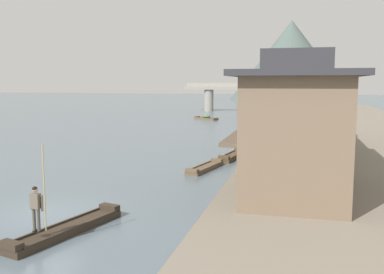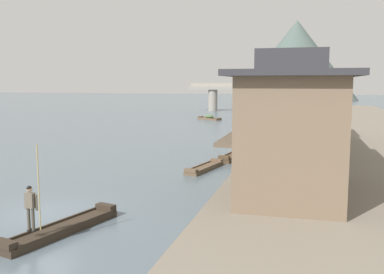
# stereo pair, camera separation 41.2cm
# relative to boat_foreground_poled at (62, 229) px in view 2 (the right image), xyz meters

# --- Properties ---
(ground_plane) EXTENTS (400.00, 400.00, 0.00)m
(ground_plane) POSITION_rel_boat_foreground_poled_xyz_m (-2.10, 1.88, -0.16)
(ground_plane) COLOR slate
(riverbank_right) EXTENTS (18.00, 110.00, 0.62)m
(riverbank_right) POSITION_rel_boat_foreground_poled_xyz_m (13.79, 31.88, 0.15)
(riverbank_right) COLOR slate
(riverbank_right) RESTS_ON ground
(boat_foreground_poled) EXTENTS (2.25, 5.25, 0.49)m
(boat_foreground_poled) POSITION_rel_boat_foreground_poled_xyz_m (0.00, 0.00, 0.00)
(boat_foreground_poled) COLOR #33281E
(boat_foreground_poled) RESTS_ON ground
(boatman_person) EXTENTS (0.57, 0.27, 3.04)m
(boatman_person) POSITION_rel_boat_foreground_poled_xyz_m (-0.34, -1.32, 1.34)
(boatman_person) COLOR black
(boatman_person) RESTS_ON boat_foreground_poled
(boat_moored_nearest) EXTENTS (1.72, 4.29, 0.40)m
(boat_moored_nearest) POSITION_rel_boat_foreground_poled_xyz_m (2.47, 12.73, -0.02)
(boat_moored_nearest) COLOR brown
(boat_moored_nearest) RESTS_ON ground
(boat_moored_second) EXTENTS (1.24, 3.86, 0.73)m
(boat_moored_second) POSITION_rel_boat_foreground_poled_xyz_m (3.00, 31.70, 0.11)
(boat_moored_second) COLOR brown
(boat_moored_second) RESTS_ON ground
(boat_moored_third) EXTENTS (4.17, 3.28, 0.77)m
(boat_moored_third) POSITION_rel_boat_foreground_poled_xyz_m (-5.59, 50.01, 0.12)
(boat_moored_third) COLOR brown
(boat_moored_third) RESTS_ON ground
(boat_moored_far) EXTENTS (2.03, 4.05, 0.40)m
(boat_moored_far) POSITION_rel_boat_foreground_poled_xyz_m (3.32, 53.20, -0.02)
(boat_moored_far) COLOR #232326
(boat_moored_far) RESTS_ON ground
(boat_midriver_drifting) EXTENTS (1.46, 4.32, 0.52)m
(boat_midriver_drifting) POSITION_rel_boat_foreground_poled_xyz_m (3.52, 17.28, 0.02)
(boat_midriver_drifting) COLOR brown
(boat_midriver_drifting) RESTS_ON ground
(boat_midriver_upstream) EXTENTS (1.87, 5.70, 0.77)m
(boat_midriver_upstream) POSITION_rel_boat_foreground_poled_xyz_m (2.68, 41.25, 0.09)
(boat_midriver_upstream) COLOR brown
(boat_midriver_upstream) RESTS_ON ground
(house_waterfront_nearest) EXTENTS (5.32, 7.57, 6.14)m
(house_waterfront_nearest) POSITION_rel_boat_foreground_poled_xyz_m (8.10, 5.35, 3.47)
(house_waterfront_nearest) COLOR #75604C
(house_waterfront_nearest) RESTS_ON riverbank_right
(house_waterfront_second) EXTENTS (5.50, 6.52, 6.14)m
(house_waterfront_second) POSITION_rel_boat_foreground_poled_xyz_m (8.19, 11.96, 3.47)
(house_waterfront_second) COLOR gray
(house_waterfront_second) RESTS_ON riverbank_right
(house_waterfront_tall) EXTENTS (5.16, 7.75, 6.14)m
(house_waterfront_tall) POSITION_rel_boat_foreground_poled_xyz_m (8.02, 18.83, 3.47)
(house_waterfront_tall) COLOR gray
(house_waterfront_tall) RESTS_ON riverbank_right
(house_waterfront_narrow) EXTENTS (5.38, 6.53, 6.14)m
(house_waterfront_narrow) POSITION_rel_boat_foreground_poled_xyz_m (8.13, 26.26, 3.47)
(house_waterfront_narrow) COLOR gray
(house_waterfront_narrow) RESTS_ON riverbank_right
(stone_bridge) EXTENTS (23.97, 2.40, 5.56)m
(stone_bridge) POSITION_rel_boat_foreground_poled_xyz_m (-2.10, 69.77, 3.45)
(stone_bridge) COLOR gray
(stone_bridge) RESTS_ON ground
(hill_far_west) EXTENTS (39.58, 39.58, 25.69)m
(hill_far_west) POSITION_rel_boat_foreground_poled_xyz_m (5.04, 131.48, 12.68)
(hill_far_west) COLOR #4C5B56
(hill_far_west) RESTS_ON ground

